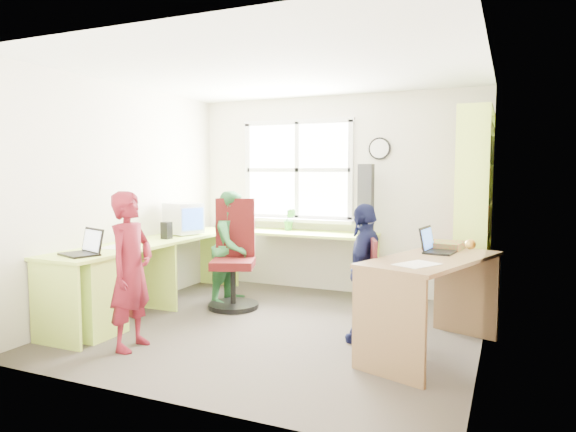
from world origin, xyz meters
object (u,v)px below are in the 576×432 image
object	(u,v)px
laptop_left	(85,249)
laptop_right	(435,246)
l_desk	(146,275)
cd_tower	(366,199)
crt_monitor	(183,219)
bookshelf	(474,219)
person_green	(233,247)
person_navy	(365,272)
person_red	(131,270)
swivel_chair	(234,261)
wooden_chair	(386,289)
potted_plant	(290,219)
right_desk	(432,284)

from	to	relation	value
laptop_left	laptop_right	xyz separation A→B (m)	(2.85, 1.08, 0.04)
l_desk	cd_tower	distance (m)	2.60
crt_monitor	laptop_right	size ratio (longest dim) A/B	1.33
bookshelf	laptop_right	size ratio (longest dim) A/B	6.06
person_green	person_navy	world-z (taller)	person_green
crt_monitor	person_red	xyz separation A→B (m)	(0.61, -1.62, -0.28)
person_red	swivel_chair	bearing A→B (deg)	-8.81
person_navy	wooden_chair	bearing A→B (deg)	57.73
swivel_chair	potted_plant	world-z (taller)	swivel_chair
person_red	person_green	distance (m)	1.70
l_desk	cd_tower	xyz separation A→B (m)	(1.75, 1.79, 0.70)
laptop_left	bookshelf	bearing A→B (deg)	53.98
right_desk	cd_tower	xyz separation A→B (m)	(-0.99, 1.61, 0.58)
right_desk	l_desk	bearing A→B (deg)	-157.86
cd_tower	potted_plant	world-z (taller)	cd_tower
wooden_chair	person_red	distance (m)	2.13
right_desk	person_navy	distance (m)	0.60
laptop_left	person_green	world-z (taller)	person_green
laptop_left	person_navy	bearing A→B (deg)	41.79
wooden_chair	cd_tower	xyz separation A→B (m)	(-0.62, 1.62, 0.66)
laptop_left	cd_tower	bearing A→B (deg)	71.89
cd_tower	potted_plant	xyz separation A→B (m)	(-0.97, 0.00, -0.27)
bookshelf	cd_tower	xyz separation A→B (m)	(-1.21, 0.32, 0.16)
wooden_chair	person_green	size ratio (longest dim) A/B	0.74
swivel_chair	cd_tower	distance (m)	1.68
l_desk	crt_monitor	world-z (taller)	crt_monitor
wooden_chair	l_desk	bearing A→B (deg)	163.36
l_desk	bookshelf	distance (m)	3.35
crt_monitor	l_desk	bearing A→B (deg)	-58.71
right_desk	person_green	bearing A→B (deg)	178.55
right_desk	person_green	distance (m)	2.47
right_desk	crt_monitor	xyz separation A→B (m)	(-2.93, 0.76, 0.36)
laptop_left	laptop_right	distance (m)	3.05
laptop_left	cd_tower	xyz separation A→B (m)	(1.88, 2.43, 0.35)
bookshelf	person_navy	distance (m)	1.49
crt_monitor	person_navy	size ratio (longest dim) A/B	0.38
crt_monitor	laptop_left	bearing A→B (deg)	-68.55
right_desk	laptop_left	xyz separation A→B (m)	(-2.87, -0.81, 0.23)
person_navy	right_desk	bearing A→B (deg)	76.64
bookshelf	person_green	xyz separation A→B (m)	(-2.54, -0.45, -0.37)
wooden_chair	cd_tower	world-z (taller)	cd_tower
l_desk	wooden_chair	distance (m)	2.37
laptop_left	person_green	xyz separation A→B (m)	(0.55, 1.65, -0.17)
bookshelf	cd_tower	world-z (taller)	bookshelf
person_green	wooden_chair	bearing A→B (deg)	-109.18
laptop_left	cd_tower	size ratio (longest dim) A/B	0.50
cd_tower	person_red	bearing A→B (deg)	-118.52
person_red	person_navy	world-z (taller)	person_red
laptop_right	cd_tower	bearing A→B (deg)	43.33
swivel_chair	cd_tower	xyz separation A→B (m)	(1.21, 0.96, 0.65)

